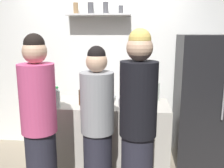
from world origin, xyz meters
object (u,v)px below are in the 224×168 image
(utensil_holder, at_px, (122,102))
(wine_bottle_pale_glass, at_px, (157,91))
(person_pink_top, at_px, (39,126))
(wine_bottle_amber_glass, at_px, (81,97))
(baking_pan, at_px, (102,98))
(person_blonde, at_px, (138,128))
(person_grey_hoodie, at_px, (97,128))
(wine_bottle_green_glass, at_px, (149,91))
(refrigerator, at_px, (201,101))
(water_bottle_plastic, at_px, (56,98))
(wine_bottle_dark_glass, at_px, (107,97))

(utensil_holder, relative_size, wine_bottle_pale_glass, 0.67)
(utensil_holder, bearing_deg, wine_bottle_pale_glass, 36.84)
(person_pink_top, bearing_deg, wine_bottle_amber_glass, -3.98)
(baking_pan, relative_size, person_pink_top, 0.19)
(baking_pan, xyz_separation_m, person_blonde, (0.47, -0.97, -0.01))
(person_grey_hoodie, relative_size, person_pink_top, 0.93)
(wine_bottle_pale_glass, distance_m, wine_bottle_green_glass, 0.12)
(refrigerator, distance_m, person_grey_hoodie, 1.57)
(wine_bottle_amber_glass, xyz_separation_m, person_grey_hoodie, (0.29, -0.54, -0.18))
(baking_pan, distance_m, person_grey_hoodie, 0.78)
(wine_bottle_pale_glass, relative_size, person_blonde, 0.18)
(person_blonde, bearing_deg, baking_pan, 59.55)
(water_bottle_plastic, bearing_deg, utensil_holder, 8.24)
(baking_pan, height_order, utensil_holder, utensil_holder)
(wine_bottle_dark_glass, distance_m, person_pink_top, 0.94)
(wine_bottle_green_glass, bearing_deg, utensil_holder, -130.69)
(baking_pan, xyz_separation_m, utensil_holder, (0.28, -0.25, 0.03))
(wine_bottle_green_glass, distance_m, person_blonde, 1.12)
(wine_bottle_amber_glass, bearing_deg, person_pink_top, -109.07)
(refrigerator, xyz_separation_m, baking_pan, (-1.31, -0.18, 0.05))
(baking_pan, relative_size, water_bottle_plastic, 1.35)
(refrigerator, xyz_separation_m, utensil_holder, (-1.03, -0.44, 0.08))
(wine_bottle_pale_glass, bearing_deg, person_pink_top, -139.14)
(baking_pan, xyz_separation_m, wine_bottle_dark_glass, (0.10, -0.22, 0.08))
(wine_bottle_amber_glass, distance_m, person_pink_top, 0.77)
(baking_pan, height_order, person_blonde, person_blonde)
(refrigerator, xyz_separation_m, person_blonde, (-0.84, -1.16, 0.04))
(wine_bottle_pale_glass, bearing_deg, refrigerator, 10.92)
(wine_bottle_pale_glass, height_order, wine_bottle_dark_glass, wine_bottle_pale_glass)
(baking_pan, distance_m, wine_bottle_dark_glass, 0.26)
(wine_bottle_amber_glass, distance_m, wine_bottle_green_glass, 0.91)
(refrigerator, relative_size, wine_bottle_dark_glass, 5.84)
(wine_bottle_amber_glass, relative_size, wine_bottle_green_glass, 0.90)
(wine_bottle_dark_glass, bearing_deg, water_bottle_plastic, -166.53)
(person_grey_hoodie, bearing_deg, refrigerator, -154.60)
(baking_pan, xyz_separation_m, wine_bottle_green_glass, (0.61, 0.13, 0.09))
(refrigerator, xyz_separation_m, water_bottle_plastic, (-1.81, -0.55, 0.13))
(wine_bottle_dark_glass, height_order, person_blonde, person_blonde)
(wine_bottle_dark_glass, relative_size, water_bottle_plastic, 1.18)
(refrigerator, bearing_deg, baking_pan, -172.00)
(utensil_holder, xyz_separation_m, person_blonde, (0.19, -0.72, -0.04))
(baking_pan, bearing_deg, water_bottle_plastic, -143.66)
(wine_bottle_green_glass, height_order, person_grey_hoodie, person_grey_hoodie)
(wine_bottle_green_glass, xyz_separation_m, water_bottle_plastic, (-1.11, -0.49, -0.01))
(person_blonde, bearing_deg, wine_bottle_amber_glass, 76.79)
(wine_bottle_amber_glass, height_order, wine_bottle_green_glass, wine_bottle_green_glass)
(utensil_holder, relative_size, wine_bottle_dark_glass, 0.73)
(water_bottle_plastic, height_order, person_blonde, person_blonde)
(baking_pan, relative_size, person_blonde, 0.19)
(wine_bottle_pale_glass, xyz_separation_m, person_blonde, (-0.24, -1.04, -0.11))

